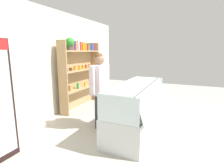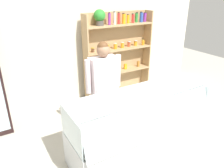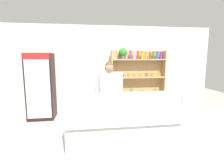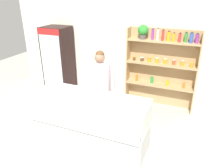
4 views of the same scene
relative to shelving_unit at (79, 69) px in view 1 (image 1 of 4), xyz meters
The scene contains 5 objects.
ground_plane 2.51m from the shelving_unit, 113.41° to the right, with size 12.00×12.00×0.00m, color #B7B2A3.
back_wall 0.95m from the shelving_unit, 162.96° to the left, with size 6.80×0.10×2.70m, color silver.
shelving_unit is the anchor object (origin of this frame).
deli_display_case 2.34m from the shelving_unit, 113.20° to the right, with size 2.15×0.80×1.01m.
shop_clerk 1.60m from the shelving_unit, 129.68° to the right, with size 0.66×0.25×1.64m.
Camera 1 is at (-3.39, -0.92, 1.66)m, focal length 28.00 mm.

